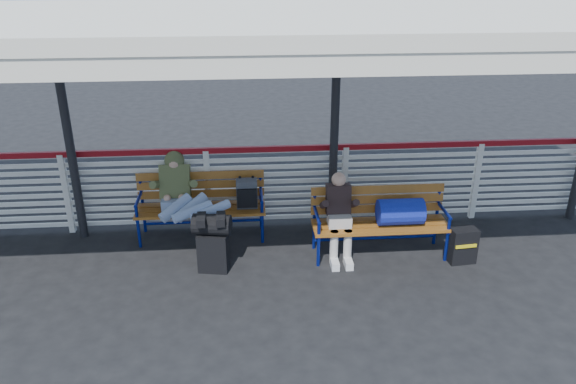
{
  "coord_description": "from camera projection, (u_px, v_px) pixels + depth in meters",
  "views": [
    {
      "loc": [
        0.56,
        -5.64,
        3.82
      ],
      "look_at": [
        1.09,
        1.0,
        0.92
      ],
      "focal_mm": 35.0,
      "sensor_mm": 36.0,
      "label": 1
    }
  ],
  "objects": [
    {
      "name": "companion_person",
      "position": [
        339.0,
        216.0,
        7.36
      ],
      "size": [
        0.32,
        0.66,
        1.15
      ],
      "color": "beige",
      "rests_on": "ground"
    },
    {
      "name": "bench_right",
      "position": [
        390.0,
        214.0,
        7.41
      ],
      "size": [
        1.8,
        0.56,
        0.92
      ],
      "color": "#965C1D",
      "rests_on": "ground"
    },
    {
      "name": "traveler_man",
      "position": [
        187.0,
        202.0,
        7.52
      ],
      "size": [
        0.94,
        1.52,
        0.77
      ],
      "color": "#93A9C6",
      "rests_on": "ground"
    },
    {
      "name": "bench_left",
      "position": [
        212.0,
        198.0,
        7.91
      ],
      "size": [
        1.8,
        0.56,
        0.92
      ],
      "color": "#965C1D",
      "rests_on": "ground"
    },
    {
      "name": "fence",
      "position": [
        208.0,
        186.0,
        8.11
      ],
      "size": [
        12.08,
        0.08,
        1.24
      ],
      "color": "silver",
      "rests_on": "ground"
    },
    {
      "name": "suitcase_side",
      "position": [
        463.0,
        246.0,
        7.34
      ],
      "size": [
        0.36,
        0.25,
        0.48
      ],
      "rotation": [
        0.0,
        0.0,
        0.11
      ],
      "color": "black",
      "rests_on": "ground"
    },
    {
      "name": "canopy",
      "position": [
        191.0,
        25.0,
        6.22
      ],
      "size": [
        12.6,
        3.6,
        3.16
      ],
      "color": "silver",
      "rests_on": "ground"
    },
    {
      "name": "luggage_stack",
      "position": [
        213.0,
        240.0,
        7.08
      ],
      "size": [
        0.51,
        0.34,
        0.79
      ],
      "rotation": [
        0.0,
        0.0,
        -0.18
      ],
      "color": "black",
      "rests_on": "ground"
    },
    {
      "name": "ground",
      "position": [
        203.0,
        299.0,
        6.64
      ],
      "size": [
        60.0,
        60.0,
        0.0
      ],
      "primitive_type": "plane",
      "color": "black",
      "rests_on": "ground"
    }
  ]
}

